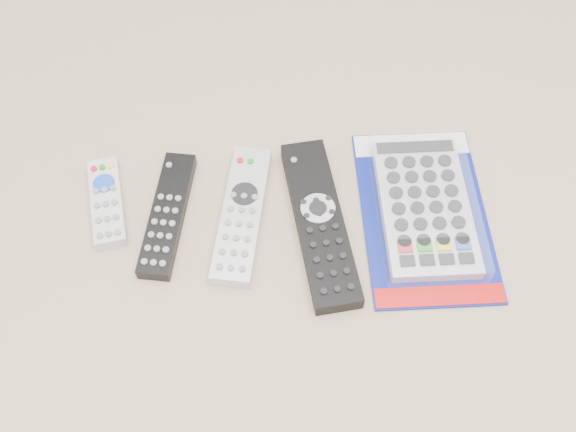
{
  "coord_description": "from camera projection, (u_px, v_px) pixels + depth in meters",
  "views": [
    {
      "loc": [
        0.0,
        -0.44,
        0.77
      ],
      "look_at": [
        0.04,
        0.03,
        0.01
      ],
      "focal_mm": 40.0,
      "sensor_mm": 36.0,
      "label": 1
    }
  ],
  "objects": [
    {
      "name": "jumbo_remote_packaged",
      "position": [
        425.0,
        206.0,
        0.89
      ],
      "size": [
        0.18,
        0.29,
        0.04
      ],
      "rotation": [
        0.0,
        0.0,
        -0.04
      ],
      "color": "navy",
      "rests_on": "ground"
    },
    {
      "name": "remote_slim_black",
      "position": [
        168.0,
        215.0,
        0.89
      ],
      "size": [
        0.08,
        0.2,
        0.02
      ],
      "rotation": [
        0.0,
        0.0,
        -0.2
      ],
      "color": "black",
      "rests_on": "ground"
    },
    {
      "name": "remote_silver_dvd",
      "position": [
        242.0,
        214.0,
        0.89
      ],
      "size": [
        0.1,
        0.22,
        0.02
      ],
      "rotation": [
        0.0,
        0.0,
        -0.2
      ],
      "color": "#B8B8BD",
      "rests_on": "ground"
    },
    {
      "name": "remote_small_grey",
      "position": [
        107.0,
        202.0,
        0.9
      ],
      "size": [
        0.06,
        0.15,
        0.02
      ],
      "rotation": [
        0.0,
        0.0,
        0.14
      ],
      "color": "#B9B9BB",
      "rests_on": "ground"
    },
    {
      "name": "remote_large_black",
      "position": [
        320.0,
        222.0,
        0.88
      ],
      "size": [
        0.09,
        0.27,
        0.03
      ],
      "rotation": [
        0.0,
        0.0,
        0.09
      ],
      "color": "black",
      "rests_on": "ground"
    }
  ]
}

